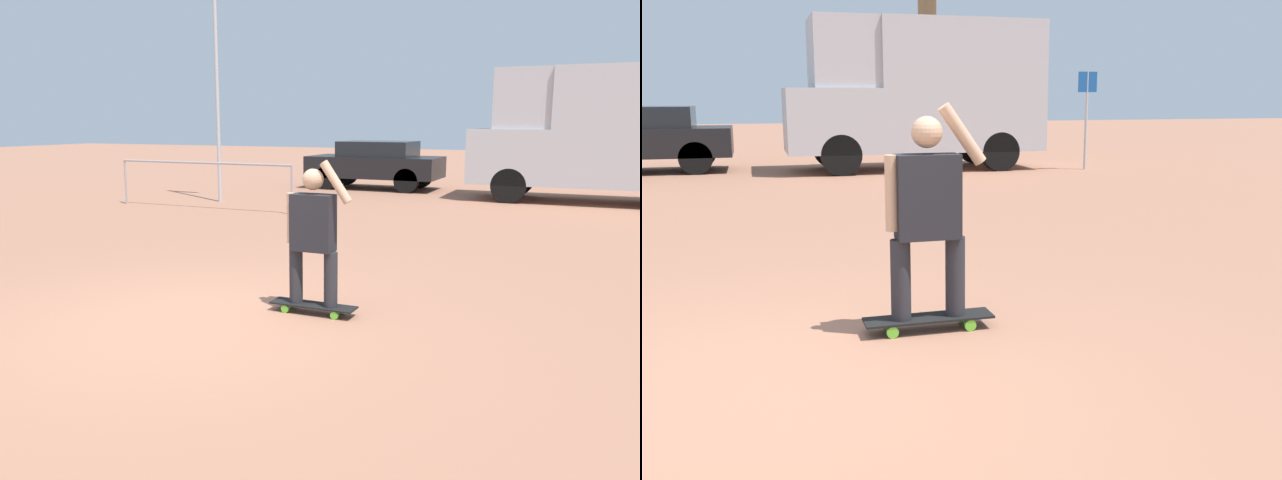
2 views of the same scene
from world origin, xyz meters
The scene contains 7 objects.
ground_plane centered at (0.00, 0.00, 0.00)m, with size 80.00×80.00×0.00m, color #A36B51.
skateboard centered at (0.97, 0.80, 0.08)m, with size 0.92×0.23×0.10m.
person_skateboarder centered at (0.97, 0.80, 0.89)m, with size 0.71×0.22×1.49m.
camper_van centered at (3.46, 11.83, 1.75)m, with size 5.58×2.06×3.25m.
parked_car_black centered at (-2.50, 12.78, 0.76)m, with size 3.87×1.77×1.40m.
flagpole centered at (-4.95, 8.26, 3.94)m, with size 0.96×0.12×6.89m.
plaza_railing_segment centered at (-4.61, 6.97, 0.91)m, with size 4.54×0.05×1.08m.
Camera 1 is at (3.57, -4.85, 1.96)m, focal length 35.00 mm.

